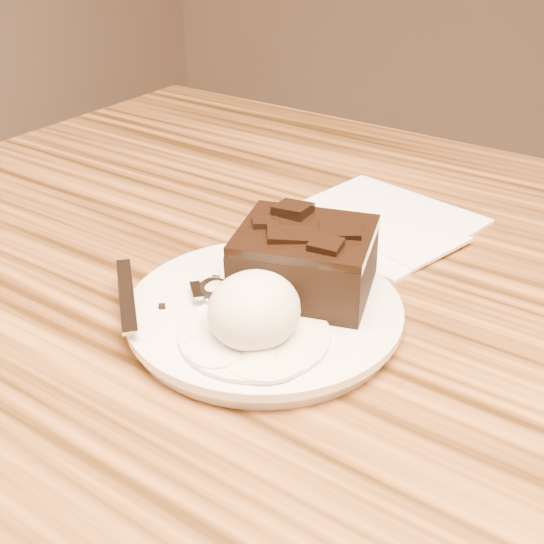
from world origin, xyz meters
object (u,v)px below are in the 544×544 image
Objects in this scene: brownie at (305,265)px; spoon at (215,292)px; plate at (264,314)px; ice_cream_scoop at (254,310)px; napkin at (376,220)px.

spoon is at bearing -136.55° from brownie.
brownie reaches higher than plate.
ice_cream_scoop reaches higher than spoon.
plate is at bearing 116.03° from ice_cream_scoop.
plate is 0.05m from ice_cream_scoop.
plate is 1.26× the size of napkin.
ice_cream_scoop is 0.40× the size of napkin.
napkin is at bearing 35.21° from spoon.
brownie is 0.17m from napkin.
ice_cream_scoop is 0.42× the size of spoon.
spoon is 0.22m from napkin.
spoon is (-0.05, 0.02, -0.02)m from ice_cream_scoop.
spoon is (-0.04, -0.01, 0.01)m from plate.
spoon is at bearing -96.81° from napkin.
ice_cream_scoop is at bearing -83.23° from napkin.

